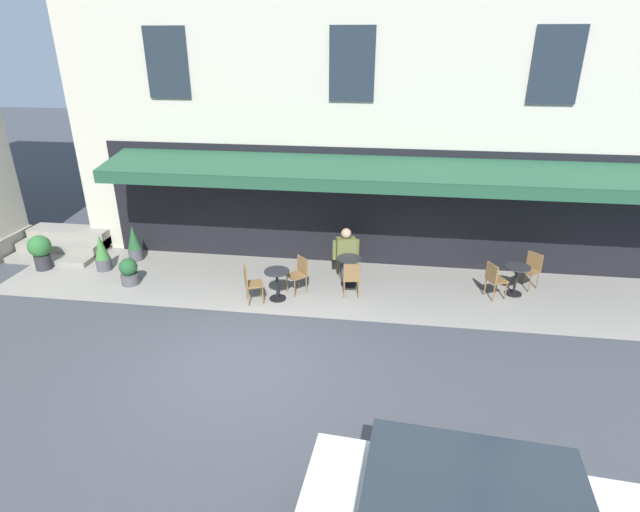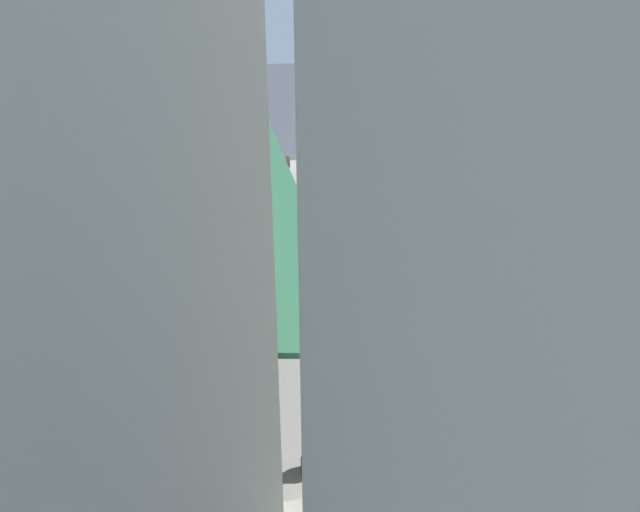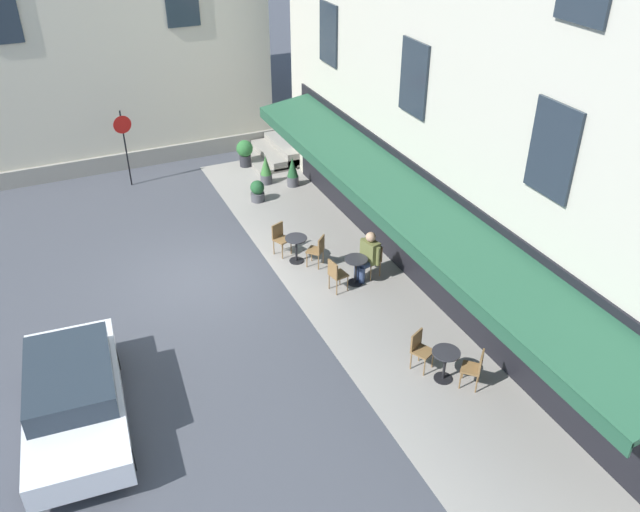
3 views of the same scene
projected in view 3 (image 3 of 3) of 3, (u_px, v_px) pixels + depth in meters
ground_plane at (205, 278)px, 17.46m from camera, size 70.00×70.00×0.00m
sidewalk_cafe_terrace at (377, 314)px, 16.13m from camera, size 20.50×3.20×0.01m
back_alley_steps at (277, 152)px, 24.05m from camera, size 2.40×1.75×0.60m
cafe_table_near_entrance at (356, 267)px, 17.02m from camera, size 0.60×0.60×0.75m
cafe_chair_wicker_back_row at (336, 273)px, 16.69m from camera, size 0.46×0.46×0.91m
cafe_chair_wicker_corner_right at (374, 257)px, 17.33m from camera, size 0.49×0.49×0.91m
cafe_table_mid_terrace at (445, 361)px, 13.91m from camera, size 0.60×0.60×0.75m
cafe_chair_wicker_under_awning at (420, 347)px, 14.22m from camera, size 0.54×0.54×0.91m
cafe_chair_wicker_corner_left at (476, 367)px, 13.69m from camera, size 0.57×0.57×0.91m
cafe_table_streetside at (296, 246)px, 17.93m from camera, size 0.60×0.60×0.75m
cafe_chair_wicker_by_window at (280, 236)px, 18.27m from camera, size 0.52×0.52×0.91m
cafe_chair_wicker_near_door at (318, 249)px, 17.71m from camera, size 0.57×0.57×0.91m
seated_patron_in_olive at (368, 255)px, 17.13m from camera, size 0.68×0.64×1.35m
no_parking_sign at (124, 135)px, 21.34m from camera, size 0.12×0.58×2.60m
potted_plant_by_steps at (245, 152)px, 23.34m from camera, size 0.59×0.59×0.96m
potted_plant_entrance_right at (257, 191)px, 21.12m from camera, size 0.45×0.45×0.70m
potted_plant_mid_terrace at (266, 170)px, 22.16m from camera, size 0.40×0.40×1.00m
potted_plant_under_sign at (293, 172)px, 21.99m from camera, size 0.39×0.39×1.01m
parked_car_white at (73, 395)px, 12.74m from camera, size 4.42×2.12×1.33m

